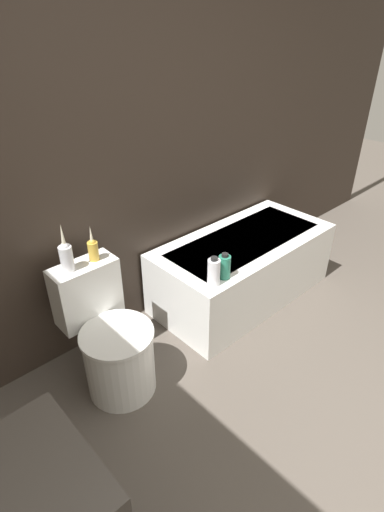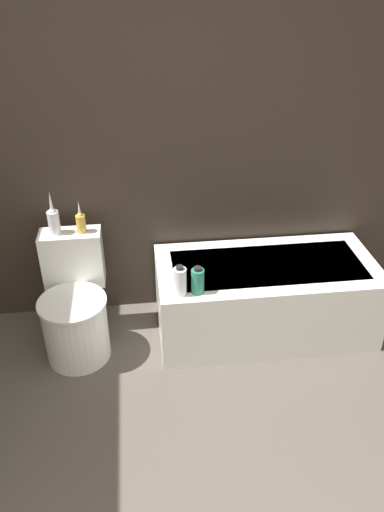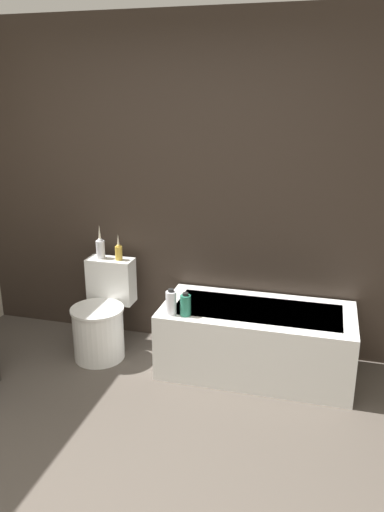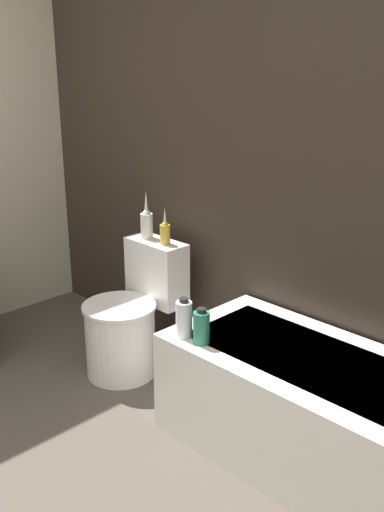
% 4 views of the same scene
% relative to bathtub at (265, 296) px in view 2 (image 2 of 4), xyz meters
% --- Properties ---
extents(wall_back_tiled, '(6.40, 0.06, 2.60)m').
position_rel_bathtub_xyz_m(wall_back_tiled, '(-0.78, 0.39, 1.04)').
color(wall_back_tiled, '#332821').
rests_on(wall_back_tiled, ground_plane).
extents(bathtub, '(1.41, 0.68, 0.51)m').
position_rel_bathtub_xyz_m(bathtub, '(0.00, 0.00, 0.00)').
color(bathtub, white).
rests_on(bathtub, ground).
extents(toilet, '(0.42, 0.58, 0.74)m').
position_rel_bathtub_xyz_m(toilet, '(-1.23, -0.06, 0.05)').
color(toilet, white).
rests_on(toilet, ground).
extents(vase_gold, '(0.07, 0.07, 0.28)m').
position_rel_bathtub_xyz_m(vase_gold, '(-1.31, 0.15, 0.58)').
color(vase_gold, silver).
rests_on(vase_gold, toilet).
extents(vase_silver, '(0.06, 0.06, 0.21)m').
position_rel_bathtub_xyz_m(vase_silver, '(-1.15, 0.15, 0.56)').
color(vase_silver, gold).
rests_on(vase_silver, toilet).
extents(shampoo_bottle_tall, '(0.08, 0.08, 0.19)m').
position_rel_bathtub_xyz_m(shampoo_bottle_tall, '(-0.59, -0.25, 0.34)').
color(shampoo_bottle_tall, silver).
rests_on(shampoo_bottle_tall, bathtub).
extents(shampoo_bottle_short, '(0.08, 0.08, 0.17)m').
position_rel_bathtub_xyz_m(shampoo_bottle_short, '(-0.48, -0.24, 0.33)').
color(shampoo_bottle_short, '#267259').
rests_on(shampoo_bottle_short, bathtub).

